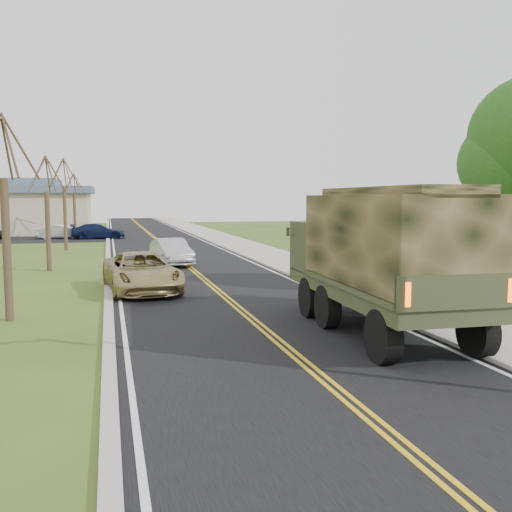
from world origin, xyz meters
name	(u,v)px	position (x,y,z in m)	size (l,w,h in m)	color
ground	(379,427)	(0.00, 0.00, 0.00)	(160.00, 160.00, 0.00)	#37511B
road	(159,242)	(0.00, 40.00, 0.01)	(8.00, 120.00, 0.01)	black
curb_right	(208,240)	(4.15, 40.00, 0.06)	(0.30, 120.00, 0.12)	#9E998E
sidewalk_right	(228,240)	(5.90, 40.00, 0.05)	(3.20, 120.00, 0.10)	#9E998E
curb_left	(108,242)	(-4.15, 40.00, 0.05)	(0.30, 120.00, 0.10)	#9E998E
bare_tree_a	(6,233)	(-7.00, 10.00, 2.63)	(1.93, 2.26, 6.08)	#38281C
bare_tree_b	(48,222)	(-7.00, 22.00, 2.48)	(1.83, 2.14, 5.73)	#38281C
bare_tree_c	(65,211)	(-7.00, 34.00, 2.78)	(2.04, 2.39, 6.42)	#38281C
bare_tree_d	(75,210)	(-7.00, 46.00, 2.55)	(1.88, 2.20, 5.91)	#38281C
military_truck	(381,251)	(2.91, 5.75, 2.24)	(2.95, 7.91, 3.90)	black
suv_champagne	(142,272)	(-2.88, 14.42, 0.77)	(2.54, 5.52, 1.53)	tan
sedan_silver	(171,252)	(-0.80, 23.07, 0.72)	(1.52, 4.37, 1.44)	silver
lot_car_silver	(59,232)	(-8.40, 46.19, 0.65)	(1.39, 3.98, 1.31)	silver
lot_car_navy	(98,231)	(-5.00, 45.15, 0.69)	(1.92, 4.72, 1.37)	#0E1636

